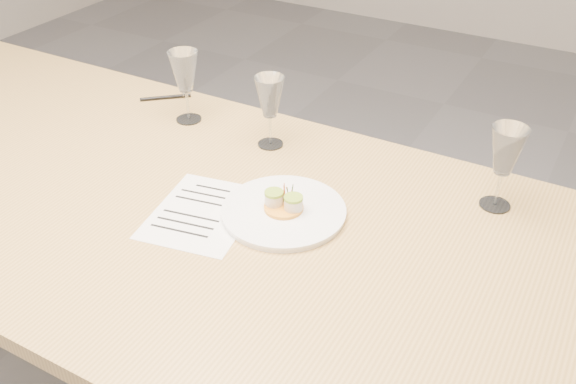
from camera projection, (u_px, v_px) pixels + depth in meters
The scene contains 7 objects.
dining_table at pixel (180, 222), 1.54m from camera, with size 2.40×1.00×0.75m.
dinner_plate at pixel (284, 210), 1.45m from camera, with size 0.28×0.28×0.07m.
recipe_sheet at pixel (203, 213), 1.46m from camera, with size 0.26×0.31×0.00m.
ballpoint_pen at pixel (166, 97), 1.95m from camera, with size 0.12×0.11×0.01m.
wine_glass_0 at pixel (184, 73), 1.76m from camera, with size 0.08×0.08×0.21m.
wine_glass_1 at pixel (270, 98), 1.64m from camera, with size 0.08×0.08×0.19m.
wine_glass_2 at pixel (506, 153), 1.40m from camera, with size 0.08×0.08×0.20m.
Camera 1 is at (0.84, -0.95, 1.60)m, focal length 40.00 mm.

